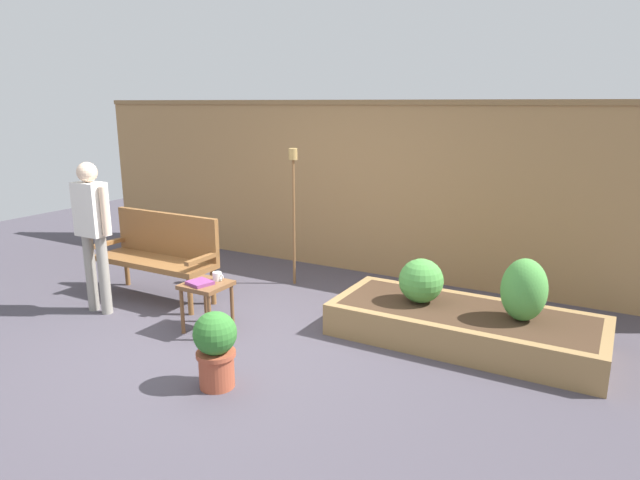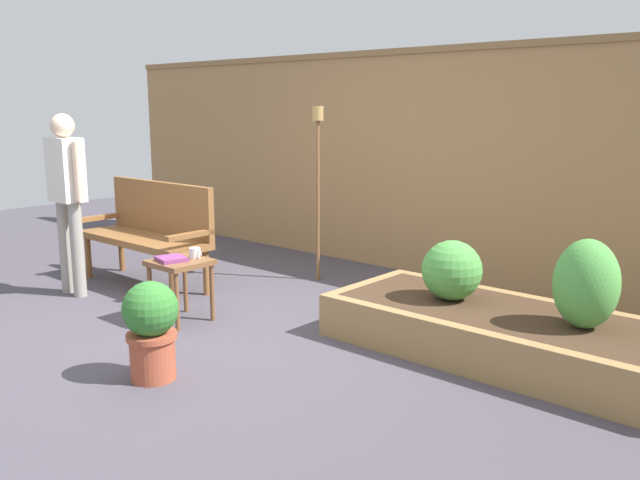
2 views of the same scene
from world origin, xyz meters
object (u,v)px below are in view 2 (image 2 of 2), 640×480
object	(u,v)px
shrub_far_corner	(586,284)
person_by_bench	(67,188)
potted_boxwood	(151,326)
cup_on_table	(195,253)
book_on_table	(171,259)
tiki_torch	(318,162)
shrub_near_bench	(452,270)
side_table	(180,271)
garden_bench	(151,226)

from	to	relation	value
shrub_far_corner	person_by_bench	size ratio (longest dim) A/B	0.35
potted_boxwood	shrub_far_corner	size ratio (longest dim) A/B	1.11
cup_on_table	book_on_table	distance (m)	0.19
potted_boxwood	tiki_torch	bearing A→B (deg)	108.35
potted_boxwood	shrub_near_bench	distance (m)	2.04
shrub_near_bench	side_table	bearing A→B (deg)	-151.24
garden_bench	book_on_table	world-z (taller)	garden_bench
cup_on_table	shrub_far_corner	world-z (taller)	shrub_far_corner
garden_bench	side_table	bearing A→B (deg)	-25.05
potted_boxwood	shrub_near_bench	size ratio (longest dim) A/B	1.46
shrub_near_bench	tiki_torch	xyz separation A→B (m)	(-1.80, 0.64, 0.61)
cup_on_table	tiki_torch	size ratio (longest dim) A/B	0.07
tiki_torch	garden_bench	bearing A→B (deg)	-133.72
garden_bench	book_on_table	distance (m)	1.21
book_on_table	shrub_near_bench	world-z (taller)	shrub_near_bench
side_table	shrub_far_corner	xyz separation A→B (m)	(2.68, 0.97, 0.18)
book_on_table	person_by_bench	distance (m)	1.37
side_table	potted_boxwood	bearing A→B (deg)	-46.13
book_on_table	shrub_near_bench	size ratio (longest dim) A/B	0.50
garden_bench	shrub_near_bench	distance (m)	2.89
side_table	shrub_near_bench	distance (m)	2.02
potted_boxwood	book_on_table	bearing A→B (deg)	136.95
side_table	cup_on_table	bearing A→B (deg)	68.59
cup_on_table	potted_boxwood	xyz separation A→B (m)	(0.73, -0.91, -0.19)
cup_on_table	book_on_table	xyz separation A→B (m)	(-0.07, -0.17, -0.03)
potted_boxwood	side_table	bearing A→B (deg)	133.87
cup_on_table	tiki_torch	world-z (taller)	tiki_torch
shrub_near_bench	person_by_bench	size ratio (longest dim) A/B	0.27
cup_on_table	garden_bench	bearing A→B (deg)	160.74
side_table	cup_on_table	distance (m)	0.17
side_table	tiki_torch	distance (m)	1.77
garden_bench	side_table	xyz separation A→B (m)	(1.09, -0.51, -0.15)
cup_on_table	shrub_near_bench	world-z (taller)	shrub_near_bench
tiki_torch	potted_boxwood	bearing A→B (deg)	-71.65
side_table	book_on_table	size ratio (longest dim) A/B	2.31
side_table	shrub_near_bench	xyz separation A→B (m)	(1.77, 0.97, 0.11)
shrub_far_corner	person_by_bench	world-z (taller)	person_by_bench
side_table	potted_boxwood	size ratio (longest dim) A/B	0.79
tiki_torch	shrub_near_bench	bearing A→B (deg)	-19.65
shrub_near_bench	shrub_far_corner	bearing A→B (deg)	0.00
shrub_far_corner	book_on_table	bearing A→B (deg)	-159.15
potted_boxwood	person_by_bench	world-z (taller)	person_by_bench
side_table	tiki_torch	world-z (taller)	tiki_torch
side_table	person_by_bench	bearing A→B (deg)	-173.03
garden_bench	book_on_table	bearing A→B (deg)	-28.09
shrub_near_bench	person_by_bench	world-z (taller)	person_by_bench
tiki_torch	person_by_bench	bearing A→B (deg)	-125.93
person_by_bench	tiki_torch	bearing A→B (deg)	54.07
garden_bench	tiki_torch	xyz separation A→B (m)	(1.06, 1.11, 0.57)
shrub_far_corner	tiki_torch	xyz separation A→B (m)	(-2.71, 0.64, 0.54)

